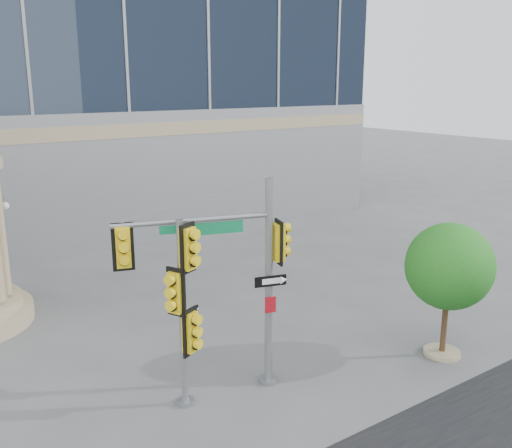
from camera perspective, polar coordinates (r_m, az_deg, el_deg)
ground at (r=14.30m, az=3.85°, el=-16.56°), size 120.00×120.00×0.00m
main_signal_pole at (r=13.20m, az=-2.50°, el=-3.99°), size 3.88×1.48×5.15m
secondary_signal_pole at (r=12.74m, az=-7.18°, el=-7.62°), size 0.83×0.60×4.41m
street_tree at (r=15.99m, az=18.78°, el=-4.33°), size 2.37×2.32×3.70m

